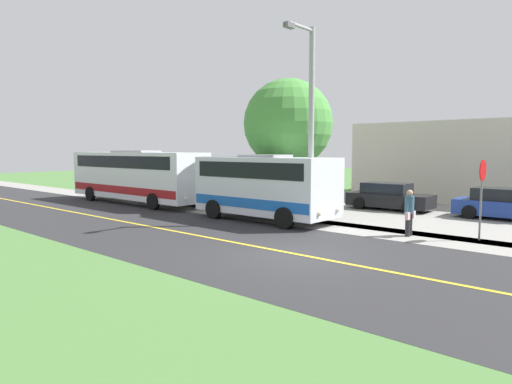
{
  "coord_description": "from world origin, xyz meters",
  "views": [
    {
      "loc": [
        11.06,
        8.06,
        3.22
      ],
      "look_at": [
        -3.5,
        -4.74,
        1.4
      ],
      "focal_mm": 31.49,
      "sensor_mm": 36.0,
      "label": 1
    }
  ],
  "objects_px": {
    "pedestrian_with_bags": "(409,211)",
    "parked_car_near": "(389,197)",
    "shuttle_bus_front": "(265,184)",
    "stop_sign": "(482,186)",
    "tree_curbside": "(288,124)",
    "transit_bus_rear": "(136,174)",
    "street_light_pole": "(310,118)",
    "parked_car_far": "(505,205)"
  },
  "relations": [
    {
      "from": "transit_bus_rear",
      "to": "street_light_pole",
      "type": "distance_m",
      "value": 12.67
    },
    {
      "from": "shuttle_bus_front",
      "to": "stop_sign",
      "type": "height_order",
      "value": "shuttle_bus_front"
    },
    {
      "from": "parked_car_far",
      "to": "tree_curbside",
      "type": "relative_size",
      "value": 0.65
    },
    {
      "from": "transit_bus_rear",
      "to": "tree_curbside",
      "type": "xyz_separation_m",
      "value": [
        -2.91,
        9.28,
        2.8
      ]
    },
    {
      "from": "shuttle_bus_front",
      "to": "parked_car_near",
      "type": "distance_m",
      "value": 7.79
    },
    {
      "from": "shuttle_bus_front",
      "to": "transit_bus_rear",
      "type": "relative_size",
      "value": 0.63
    },
    {
      "from": "tree_curbside",
      "to": "shuttle_bus_front",
      "type": "bearing_deg",
      "value": 17.08
    },
    {
      "from": "shuttle_bus_front",
      "to": "pedestrian_with_bags",
      "type": "bearing_deg",
      "value": 95.36
    },
    {
      "from": "pedestrian_with_bags",
      "to": "parked_car_near",
      "type": "relative_size",
      "value": 0.39
    },
    {
      "from": "street_light_pole",
      "to": "parked_car_far",
      "type": "xyz_separation_m",
      "value": [
        -7.19,
        6.04,
        -3.89
      ]
    },
    {
      "from": "shuttle_bus_front",
      "to": "parked_car_far",
      "type": "bearing_deg",
      "value": 132.37
    },
    {
      "from": "tree_curbside",
      "to": "pedestrian_with_bags",
      "type": "bearing_deg",
      "value": 73.23
    },
    {
      "from": "pedestrian_with_bags",
      "to": "stop_sign",
      "type": "bearing_deg",
      "value": 112.76
    },
    {
      "from": "parked_car_far",
      "to": "tree_curbside",
      "type": "bearing_deg",
      "value": -62.85
    },
    {
      "from": "pedestrian_with_bags",
      "to": "street_light_pole",
      "type": "bearing_deg",
      "value": -86.19
    },
    {
      "from": "stop_sign",
      "to": "parked_car_near",
      "type": "relative_size",
      "value": 0.64
    },
    {
      "from": "pedestrian_with_bags",
      "to": "street_light_pole",
      "type": "relative_size",
      "value": 0.21
    },
    {
      "from": "tree_curbside",
      "to": "stop_sign",
      "type": "bearing_deg",
      "value": 82.3
    },
    {
      "from": "shuttle_bus_front",
      "to": "parked_car_far",
      "type": "distance_m",
      "value": 11.19
    },
    {
      "from": "pedestrian_with_bags",
      "to": "parked_car_near",
      "type": "distance_m",
      "value": 7.7
    },
    {
      "from": "stop_sign",
      "to": "street_light_pole",
      "type": "xyz_separation_m",
      "value": [
        1.22,
        -6.55,
        2.62
      ]
    },
    {
      "from": "pedestrian_with_bags",
      "to": "parked_car_far",
      "type": "xyz_separation_m",
      "value": [
        -6.9,
        1.71,
        -0.25
      ]
    },
    {
      "from": "street_light_pole",
      "to": "pedestrian_with_bags",
      "type": "bearing_deg",
      "value": 93.81
    },
    {
      "from": "shuttle_bus_front",
      "to": "stop_sign",
      "type": "bearing_deg",
      "value": 100.0
    },
    {
      "from": "pedestrian_with_bags",
      "to": "transit_bus_rear",
      "type": "bearing_deg",
      "value": -87.66
    },
    {
      "from": "street_light_pole",
      "to": "tree_curbside",
      "type": "xyz_separation_m",
      "value": [
        -2.52,
        -3.07,
        -0.03
      ]
    },
    {
      "from": "street_light_pole",
      "to": "tree_curbside",
      "type": "height_order",
      "value": "street_light_pole"
    },
    {
      "from": "pedestrian_with_bags",
      "to": "street_light_pole",
      "type": "height_order",
      "value": "street_light_pole"
    },
    {
      "from": "shuttle_bus_front",
      "to": "pedestrian_with_bags",
      "type": "relative_size",
      "value": 3.94
    },
    {
      "from": "transit_bus_rear",
      "to": "parked_car_near",
      "type": "relative_size",
      "value": 2.43
    },
    {
      "from": "street_light_pole",
      "to": "parked_car_far",
      "type": "relative_size",
      "value": 1.89
    },
    {
      "from": "street_light_pole",
      "to": "parked_car_near",
      "type": "bearing_deg",
      "value": 176.24
    },
    {
      "from": "pedestrian_with_bags",
      "to": "parked_car_far",
      "type": "distance_m",
      "value": 7.12
    },
    {
      "from": "stop_sign",
      "to": "tree_curbside",
      "type": "relative_size",
      "value": 0.42
    },
    {
      "from": "shuttle_bus_front",
      "to": "street_light_pole",
      "type": "relative_size",
      "value": 0.82
    },
    {
      "from": "stop_sign",
      "to": "street_light_pole",
      "type": "height_order",
      "value": "street_light_pole"
    },
    {
      "from": "pedestrian_with_bags",
      "to": "parked_car_near",
      "type": "height_order",
      "value": "pedestrian_with_bags"
    },
    {
      "from": "transit_bus_rear",
      "to": "stop_sign",
      "type": "relative_size",
      "value": 3.77
    },
    {
      "from": "parked_car_far",
      "to": "stop_sign",
      "type": "bearing_deg",
      "value": 4.82
    },
    {
      "from": "street_light_pole",
      "to": "tree_curbside",
      "type": "distance_m",
      "value": 3.97
    },
    {
      "from": "street_light_pole",
      "to": "parked_car_near",
      "type": "relative_size",
      "value": 1.87
    },
    {
      "from": "street_light_pole",
      "to": "parked_car_far",
      "type": "height_order",
      "value": "street_light_pole"
    }
  ]
}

